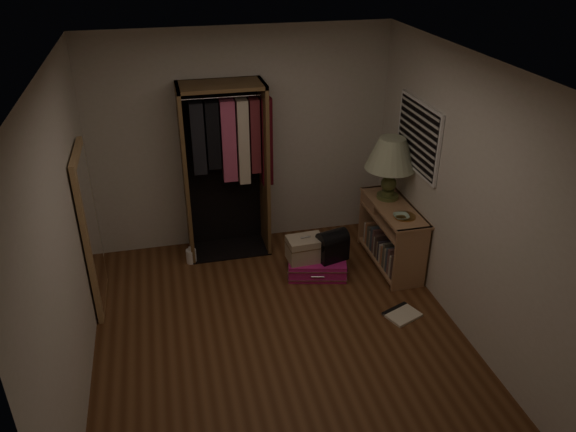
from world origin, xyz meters
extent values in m
plane|color=#522E17|center=(0.00, 0.00, 0.00)|extent=(4.00, 4.00, 0.00)
cube|color=beige|center=(0.00, 2.00, 1.30)|extent=(3.50, 0.02, 2.60)
cube|color=beige|center=(0.00, -2.00, 1.30)|extent=(3.50, 0.02, 2.60)
cube|color=beige|center=(1.75, 0.00, 1.30)|extent=(0.02, 4.00, 2.60)
cube|color=beige|center=(-1.75, 0.00, 1.30)|extent=(0.02, 4.00, 2.60)
cube|color=white|center=(0.00, 0.00, 2.60)|extent=(3.50, 4.00, 0.01)
cube|color=white|center=(1.73, 1.00, 1.55)|extent=(0.03, 0.96, 0.76)
cube|color=black|center=(1.73, 1.00, 1.55)|extent=(0.03, 0.90, 0.70)
cube|color=silver|center=(1.71, 1.00, 1.24)|extent=(0.01, 0.88, 0.02)
cube|color=silver|center=(1.71, 1.00, 1.32)|extent=(0.01, 0.88, 0.02)
cube|color=silver|center=(1.71, 1.00, 1.39)|extent=(0.01, 0.88, 0.02)
cube|color=silver|center=(1.71, 1.00, 1.47)|extent=(0.01, 0.88, 0.02)
cube|color=silver|center=(1.71, 1.00, 1.55)|extent=(0.01, 0.88, 0.02)
cube|color=silver|center=(1.71, 1.00, 1.63)|extent=(0.01, 0.88, 0.02)
cube|color=silver|center=(1.71, 1.00, 1.71)|extent=(0.01, 0.88, 0.02)
cube|color=silver|center=(1.71, 1.00, 1.78)|extent=(0.01, 0.88, 0.02)
cube|color=silver|center=(1.71, 1.00, 1.86)|extent=(0.01, 0.88, 0.02)
cube|color=#A3734F|center=(1.54, 0.46, 0.38)|extent=(0.40, 0.03, 0.75)
cube|color=#A3734F|center=(1.54, 1.54, 0.38)|extent=(0.40, 0.03, 0.75)
cube|color=#A3734F|center=(1.54, 1.00, 0.06)|extent=(0.40, 1.04, 0.03)
cube|color=#A3734F|center=(1.54, 1.00, 0.57)|extent=(0.40, 1.04, 0.03)
cube|color=#A3734F|center=(1.54, 1.00, 0.73)|extent=(0.42, 1.12, 0.03)
cube|color=brown|center=(1.73, 1.00, 0.38)|extent=(0.02, 1.10, 0.75)
cube|color=#A3734F|center=(1.53, 1.33, 0.65)|extent=(0.36, 0.38, 0.13)
cube|color=gray|center=(1.47, 0.53, 0.20)|extent=(0.20, 0.04, 0.26)
cube|color=#4C3833|center=(1.47, 0.58, 0.22)|extent=(0.20, 0.04, 0.30)
cube|color=#B7AD99|center=(1.45, 0.63, 0.20)|extent=(0.16, 0.04, 0.26)
cube|color=brown|center=(1.46, 0.68, 0.23)|extent=(0.17, 0.05, 0.31)
cube|color=#3F4C59|center=(1.46, 0.73, 0.22)|extent=(0.18, 0.04, 0.30)
cube|color=gray|center=(1.48, 0.77, 0.21)|extent=(0.22, 0.03, 0.27)
cube|color=#59594C|center=(1.45, 0.82, 0.23)|extent=(0.15, 0.04, 0.31)
cube|color=#B2724C|center=(1.45, 0.87, 0.19)|extent=(0.16, 0.05, 0.24)
cube|color=beige|center=(1.47, 0.93, 0.19)|extent=(0.21, 0.04, 0.24)
cube|color=#332D38|center=(1.46, 0.97, 0.20)|extent=(0.18, 0.03, 0.25)
cube|color=gray|center=(1.46, 1.01, 0.19)|extent=(0.18, 0.03, 0.22)
cube|color=#4C3833|center=(1.46, 1.06, 0.21)|extent=(0.18, 0.05, 0.28)
cube|color=#B7AD99|center=(1.48, 1.10, 0.19)|extent=(0.21, 0.03, 0.24)
cube|color=brown|center=(1.45, 1.15, 0.23)|extent=(0.16, 0.04, 0.30)
cube|color=#3F4C59|center=(1.46, 1.20, 0.23)|extent=(0.19, 0.05, 0.30)
cube|color=gray|center=(1.45, 1.25, 0.19)|extent=(0.17, 0.04, 0.23)
cube|color=#59594C|center=(1.45, 1.31, 0.20)|extent=(0.16, 0.05, 0.26)
cube|color=#B2724C|center=(1.47, 1.37, 0.22)|extent=(0.20, 0.05, 0.28)
cube|color=beige|center=(1.47, 1.42, 0.20)|extent=(0.20, 0.04, 0.26)
cube|color=brown|center=(-0.70, 1.74, 1.02)|extent=(0.04, 0.50, 2.05)
cube|color=brown|center=(0.20, 1.74, 1.02)|extent=(0.04, 0.50, 2.05)
cube|color=brown|center=(-0.25, 1.74, 2.03)|extent=(0.95, 0.50, 0.04)
cube|color=black|center=(-0.25, 1.98, 1.02)|extent=(0.95, 0.02, 2.05)
cube|color=black|center=(-0.25, 1.74, 0.01)|extent=(0.95, 0.50, 0.02)
cylinder|color=silver|center=(-0.25, 1.74, 1.90)|extent=(0.87, 0.02, 0.02)
cube|color=black|center=(-0.53, 1.72, 1.47)|extent=(0.15, 0.14, 0.81)
cube|color=black|center=(-0.37, 1.72, 1.49)|extent=(0.14, 0.15, 0.76)
cube|color=#BF4C72|center=(-0.20, 1.72, 1.40)|extent=(0.16, 0.11, 0.93)
cube|color=beige|center=(-0.04, 1.72, 1.38)|extent=(0.12, 0.16, 0.97)
cube|color=maroon|center=(0.10, 1.72, 1.44)|extent=(0.11, 0.15, 0.85)
cube|color=#590F19|center=(0.23, 1.72, 1.36)|extent=(0.12, 0.13, 1.02)
cube|color=tan|center=(-1.71, 1.00, 0.85)|extent=(0.05, 0.80, 1.70)
cube|color=white|center=(-1.68, 1.00, 0.85)|extent=(0.01, 0.68, 1.58)
cube|color=#BD176D|center=(0.65, 0.99, 0.10)|extent=(0.73, 0.60, 0.20)
cube|color=silver|center=(0.65, 0.99, 0.05)|extent=(0.76, 0.62, 0.01)
cube|color=silver|center=(0.65, 0.99, 0.16)|extent=(0.76, 0.62, 0.01)
cylinder|color=silver|center=(0.59, 0.76, 0.10)|extent=(0.15, 0.05, 0.02)
cube|color=tan|center=(0.51, 1.00, 0.34)|extent=(0.41, 0.29, 0.27)
cube|color=brown|center=(0.51, 1.00, 0.40)|extent=(0.42, 0.30, 0.01)
cylinder|color=silver|center=(0.51, 1.00, 0.49)|extent=(0.11, 0.02, 0.02)
cube|color=black|center=(0.80, 0.94, 0.33)|extent=(0.37, 0.29, 0.25)
cylinder|color=black|center=(0.80, 0.94, 0.45)|extent=(0.37, 0.29, 0.21)
cylinder|color=#495228|center=(1.54, 1.22, 0.77)|extent=(0.33, 0.33, 0.04)
cylinder|color=#495228|center=(1.54, 1.22, 0.82)|extent=(0.19, 0.19, 0.05)
sphere|color=#495228|center=(1.54, 1.22, 0.93)|extent=(0.23, 0.23, 0.18)
cylinder|color=#495228|center=(1.54, 1.22, 1.07)|extent=(0.08, 0.08, 0.10)
cone|color=beige|center=(1.54, 1.22, 1.30)|extent=(0.76, 0.76, 0.35)
cone|color=beige|center=(1.54, 1.22, 1.30)|extent=(0.68, 0.68, 0.33)
cylinder|color=#A3773E|center=(1.54, 0.73, 0.76)|extent=(0.26, 0.26, 0.01)
imported|color=#9EBDA5|center=(1.49, 0.71, 0.77)|extent=(0.18, 0.18, 0.04)
cylinder|color=white|center=(-0.73, 1.55, 0.08)|extent=(0.13, 0.13, 0.17)
cylinder|color=white|center=(-0.73, 1.55, 0.19)|extent=(0.06, 0.06, 0.04)
cube|color=beige|center=(1.28, 0.03, 0.01)|extent=(0.40, 0.37, 0.03)
cube|color=black|center=(1.24, 0.13, 0.01)|extent=(0.32, 0.16, 0.03)
camera|label=1|loc=(-0.91, -4.17, 3.58)|focal=35.00mm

